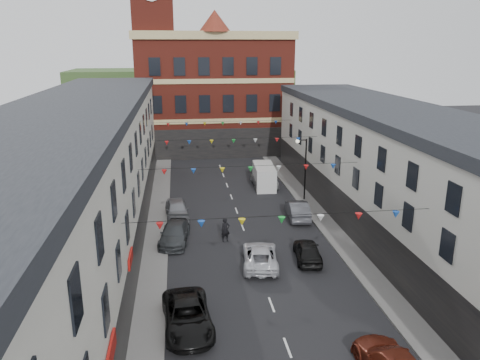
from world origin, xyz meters
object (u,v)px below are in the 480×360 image
car_right_e (297,210)px  white_van (264,176)px  car_left_d (175,233)px  pedestrian (225,230)px  street_lamp (303,161)px  car_right_d (308,251)px  car_left_e (177,210)px  car_right_f (264,179)px  moving_car (260,256)px  car_left_c (187,316)px

car_right_e → white_van: white_van is taller
car_left_d → pedestrian: bearing=2.5°
street_lamp → car_right_d: size_ratio=1.45×
car_right_d → car_right_e: (1.36, 8.11, 0.06)m
car_left_e → car_right_e: car_left_e is taller
car_right_f → white_van: size_ratio=1.00×
street_lamp → pedestrian: bearing=-133.5°
car_left_d → moving_car: (5.72, -4.62, -0.03)m
car_left_e → pedestrian: pedestrian is taller
car_left_c → car_right_e: (9.79, 15.14, 0.03)m
car_left_e → car_right_d: car_left_e is taller
car_right_d → street_lamp: bearing=-96.0°
car_left_d → car_left_c: bearing=-78.8°
white_van → car_right_f: bearing=84.3°
car_right_d → moving_car: bearing=11.9°
street_lamp → moving_car: size_ratio=1.21×
street_lamp → car_left_c: size_ratio=1.13×
car_right_f → pedestrian: bearing=69.0°
car_left_e → car_right_d: 12.93m
car_right_e → car_right_f: size_ratio=0.90×
pedestrian → white_van: bearing=53.1°
car_left_e → car_right_e: 10.34m
car_right_d → car_right_f: car_right_f is taller
car_left_c → car_left_d: 11.37m
car_right_d → car_right_f: size_ratio=0.80×
car_left_c → car_right_e: car_right_e is taller
pedestrian → street_lamp: bearing=31.5°
street_lamp → car_right_f: (-2.70, 5.28, -3.19)m
street_lamp → car_left_d: street_lamp is taller
street_lamp → car_left_e: (-11.85, -3.27, -3.11)m
car_right_f → pedestrian: (-5.54, -13.96, 0.21)m
car_right_d → moving_car: (-3.38, -0.29, -0.02)m
car_left_e → car_right_d: (8.90, -9.38, -0.09)m
street_lamp → pedestrian: size_ratio=3.23×
car_right_d → pedestrian: pedestrian is taller
car_left_e → car_right_f: car_left_e is taller
car_right_d → pedestrian: 6.62m
car_left_d → car_right_f: bearing=63.3°
car_right_f → white_van: white_van is taller
street_lamp → car_right_e: 5.74m
street_lamp → white_van: bearing=118.9°
car_right_f → car_right_d: bearing=89.8°
car_right_d → car_right_e: 8.23m
car_right_d → car_right_f: (0.25, 17.93, 0.01)m
car_right_f → moving_car: (-3.63, -18.22, -0.03)m
car_right_e → car_left_e: bearing=-1.9°
street_lamp → moving_car: (-6.33, -12.93, -3.22)m
street_lamp → car_left_e: bearing=-164.6°
car_left_c → pedestrian: pedestrian is taller
car_left_c → pedestrian: 11.44m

